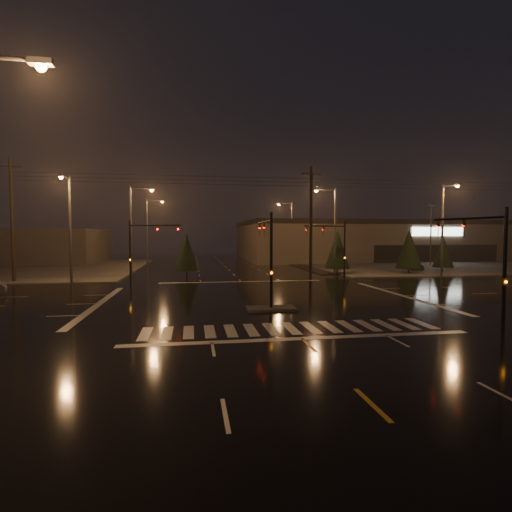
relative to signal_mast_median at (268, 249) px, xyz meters
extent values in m
plane|color=black|center=(0.00, 3.07, -3.75)|extent=(140.00, 140.00, 0.00)
cube|color=#403E39|center=(30.00, 33.07, -3.69)|extent=(36.00, 36.00, 0.12)
cube|color=#403E39|center=(-30.00, 33.07, -3.69)|extent=(36.00, 36.00, 0.12)
cube|color=#403E39|center=(0.00, -0.93, -3.68)|extent=(3.00, 1.60, 0.15)
cube|color=beige|center=(0.00, -5.93, -3.75)|extent=(15.00, 2.60, 0.01)
cube|color=beige|center=(0.00, -7.93, -3.75)|extent=(16.00, 0.50, 0.01)
cube|color=beige|center=(0.00, 14.07, -3.75)|extent=(16.00, 0.50, 0.01)
cube|color=black|center=(35.00, 31.07, -3.71)|extent=(50.00, 24.00, 0.08)
cube|color=#6F644F|center=(35.00, 49.07, -0.25)|extent=(60.00, 28.00, 7.00)
cube|color=black|center=(35.00, 49.07, 3.05)|extent=(60.20, 28.20, 0.80)
cube|color=white|center=(35.00, 34.97, 1.45)|extent=(9.00, 0.20, 1.40)
cube|color=black|center=(35.00, 35.02, -2.15)|extent=(22.00, 0.15, 2.80)
cube|color=#403B39|center=(-35.00, 45.07, -0.95)|extent=(30.00, 18.00, 5.60)
cylinder|color=black|center=(0.00, -0.93, -0.75)|extent=(0.18, 0.18, 6.00)
cylinder|color=black|center=(0.00, 1.32, 1.75)|extent=(0.12, 4.50, 0.12)
imported|color=#594707|center=(0.00, 3.35, 1.70)|extent=(0.16, 0.20, 1.00)
cube|color=#594707|center=(0.00, -0.93, -1.45)|extent=(0.25, 0.18, 0.35)
cylinder|color=black|center=(10.50, 13.57, -0.75)|extent=(0.18, 0.18, 6.00)
cylinder|color=black|center=(8.15, 12.72, 1.75)|extent=(4.74, 1.82, 0.12)
imported|color=#594707|center=(6.04, 11.95, 1.70)|extent=(0.24, 0.22, 1.00)
cube|color=#594707|center=(10.50, 13.57, -1.45)|extent=(0.25, 0.18, 0.35)
cylinder|color=black|center=(-10.50, 13.57, -0.75)|extent=(0.18, 0.18, 6.00)
cylinder|color=black|center=(-8.15, 12.72, 1.75)|extent=(4.74, 1.82, 0.12)
imported|color=#594707|center=(-6.04, 11.95, 1.70)|extent=(0.24, 0.22, 1.00)
cube|color=#594707|center=(-10.50, 13.57, -1.45)|extent=(0.25, 0.18, 0.35)
cylinder|color=black|center=(10.50, -7.43, -0.75)|extent=(0.18, 0.18, 6.00)
cylinder|color=black|center=(9.82, -5.55, 1.75)|extent=(1.48, 3.80, 0.12)
imported|color=#594707|center=(9.20, -3.86, 1.70)|extent=(0.22, 0.24, 1.00)
cube|color=#594707|center=(10.50, -7.43, -1.45)|extent=(0.25, 0.18, 0.35)
cylinder|color=#38383A|center=(-10.30, -11.93, 6.05)|extent=(2.40, 0.14, 0.14)
cube|color=#38383A|center=(-9.20, -11.93, 6.00)|extent=(0.70, 0.30, 0.18)
sphere|color=orange|center=(-9.20, -11.93, 5.87)|extent=(0.32, 0.32, 0.32)
cylinder|color=#38383A|center=(-11.50, 21.07, 1.25)|extent=(0.24, 0.24, 10.00)
cylinder|color=#38383A|center=(-10.30, 21.07, 6.05)|extent=(2.40, 0.14, 0.14)
cube|color=#38383A|center=(-9.20, 21.07, 6.00)|extent=(0.70, 0.30, 0.18)
sphere|color=orange|center=(-9.20, 21.07, 5.87)|extent=(0.32, 0.32, 0.32)
cylinder|color=#38383A|center=(-11.50, 37.07, 1.25)|extent=(0.24, 0.24, 10.00)
cylinder|color=#38383A|center=(-10.30, 37.07, 6.05)|extent=(2.40, 0.14, 0.14)
cube|color=#38383A|center=(-9.20, 37.07, 6.00)|extent=(0.70, 0.30, 0.18)
sphere|color=orange|center=(-9.20, 37.07, 5.87)|extent=(0.32, 0.32, 0.32)
cylinder|color=#38383A|center=(11.50, 19.07, 1.25)|extent=(0.24, 0.24, 10.00)
cylinder|color=#38383A|center=(10.30, 19.07, 6.05)|extent=(2.40, 0.14, 0.14)
cube|color=#38383A|center=(9.20, 19.07, 6.00)|extent=(0.70, 0.30, 0.18)
sphere|color=orange|center=(9.20, 19.07, 5.87)|extent=(0.32, 0.32, 0.32)
cylinder|color=#38383A|center=(11.50, 39.07, 1.25)|extent=(0.24, 0.24, 10.00)
cylinder|color=#38383A|center=(10.30, 39.07, 6.05)|extent=(2.40, 0.14, 0.14)
cube|color=#38383A|center=(9.20, 39.07, 6.00)|extent=(0.70, 0.30, 0.18)
sphere|color=orange|center=(9.20, 39.07, 5.87)|extent=(0.32, 0.32, 0.32)
cylinder|color=#38383A|center=(-16.00, 14.57, 1.25)|extent=(0.24, 0.24, 10.00)
cylinder|color=#38383A|center=(-16.00, 13.37, 6.05)|extent=(0.14, 2.40, 0.14)
cube|color=#38383A|center=(-16.00, 12.27, 6.00)|extent=(0.30, 0.70, 0.18)
sphere|color=orange|center=(-16.00, 12.27, 5.87)|extent=(0.32, 0.32, 0.32)
cylinder|color=#38383A|center=(22.00, 14.57, 1.25)|extent=(0.24, 0.24, 10.00)
cylinder|color=#38383A|center=(22.00, 13.37, 6.05)|extent=(0.14, 2.40, 0.14)
cube|color=#38383A|center=(22.00, 12.27, 6.00)|extent=(0.30, 0.70, 0.18)
sphere|color=orange|center=(22.00, 12.27, 5.87)|extent=(0.32, 0.32, 0.32)
cylinder|color=black|center=(-22.00, 17.07, 2.25)|extent=(0.32, 0.32, 12.00)
cube|color=black|center=(-22.00, 17.07, 7.45)|extent=(2.20, 0.12, 0.12)
cylinder|color=black|center=(8.00, 17.07, 2.25)|extent=(0.32, 0.32, 12.00)
cube|color=black|center=(8.00, 17.07, 7.45)|extent=(2.20, 0.12, 0.12)
cylinder|color=black|center=(12.11, 19.86, -3.40)|extent=(0.18, 0.18, 0.70)
cone|color=black|center=(12.11, 19.86, -0.76)|extent=(2.93, 2.93, 4.58)
cylinder|color=black|center=(20.55, 18.73, -3.40)|extent=(0.18, 0.18, 0.70)
cone|color=black|center=(20.55, 18.73, -0.72)|extent=(2.99, 2.99, 4.67)
cylinder|color=black|center=(25.37, 19.29, -3.40)|extent=(0.18, 0.18, 0.70)
cone|color=black|center=(25.37, 19.29, -1.13)|extent=(2.46, 2.46, 3.84)
cylinder|color=black|center=(-5.41, 19.92, -3.40)|extent=(0.18, 0.18, 0.70)
cone|color=black|center=(-5.41, 19.92, -0.98)|extent=(2.65, 2.65, 4.14)
imported|color=black|center=(23.85, 23.34, -3.06)|extent=(2.32, 4.29, 1.38)
camera|label=1|loc=(-4.81, -24.92, 0.86)|focal=28.00mm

